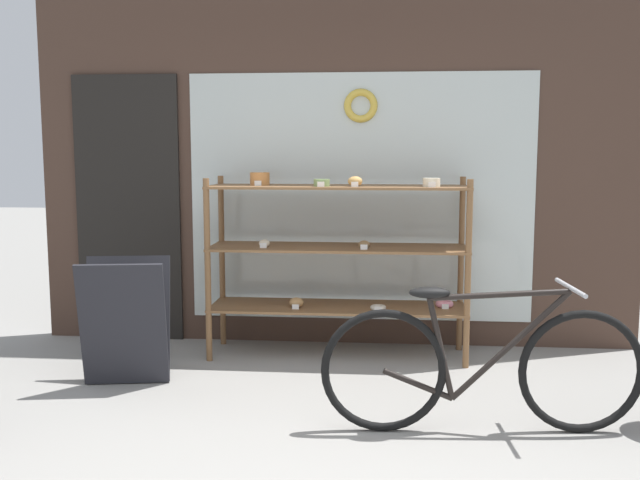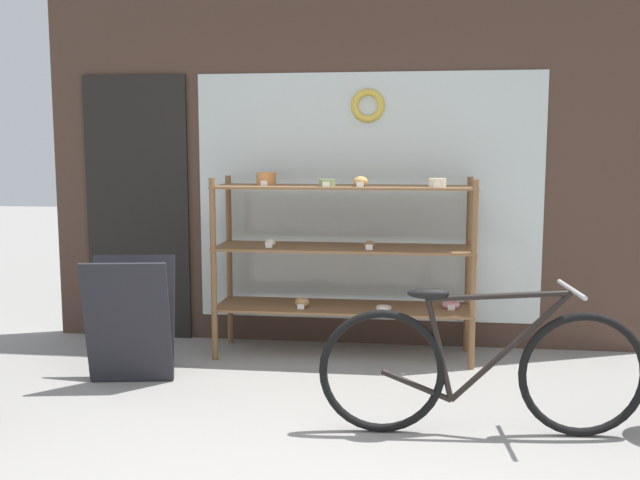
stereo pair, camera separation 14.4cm
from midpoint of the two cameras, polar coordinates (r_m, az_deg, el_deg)
storefront_facade at (r=5.56m, az=-0.02°, el=10.91°), size 4.66×0.13×3.89m
display_case at (r=5.20m, az=0.63°, el=-0.66°), size 1.88×0.50×1.35m
bicycle at (r=3.96m, az=11.74°, el=-9.90°), size 1.74×0.46×0.81m
sandwich_board at (r=4.82m, az=-16.13°, el=-6.31°), size 0.60×0.46×0.81m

